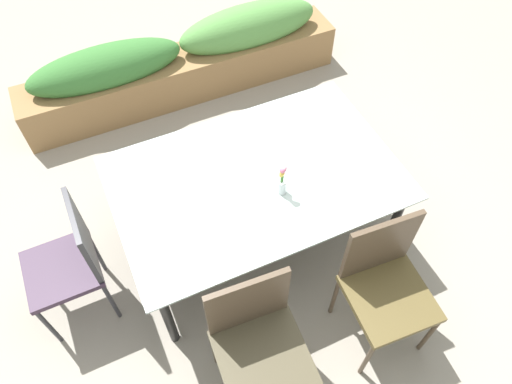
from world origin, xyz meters
The scene contains 7 objects.
ground_plane centered at (0.00, 0.00, 0.00)m, with size 12.00×12.00×0.00m, color gray.
dining_table centered at (0.07, 0.07, 0.65)m, with size 1.80×1.18×0.71m.
chair_end_left centered at (-1.15, 0.07, 0.55)m, with size 0.44×0.44×0.95m.
chair_near_left centered at (-0.33, -0.83, 0.54)m, with size 0.52×0.52×0.94m.
chair_near_right centered at (0.48, -0.83, 0.56)m, with size 0.50×0.50×0.98m.
flower_vase centered at (0.16, -0.11, 0.83)m, with size 0.05×0.05×0.25m.
planter_box centered at (0.14, 1.80, 0.34)m, with size 2.91×0.43×0.72m.
Camera 1 is at (-0.72, -1.66, 3.10)m, focal length 33.75 mm.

